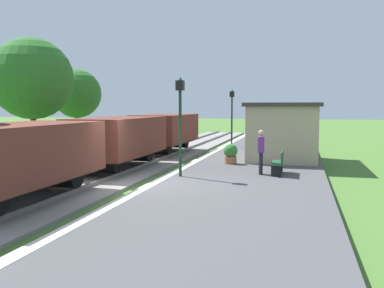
% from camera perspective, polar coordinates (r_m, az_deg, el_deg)
% --- Properties ---
extents(ground_plane, '(160.00, 160.00, 0.00)m').
position_cam_1_polar(ground_plane, '(14.38, -7.00, -6.36)').
color(ground_plane, '#47702D').
extents(platform_slab, '(6.00, 60.00, 0.25)m').
position_cam_1_polar(platform_slab, '(13.53, 5.78, -6.55)').
color(platform_slab, '#4C4C4F').
rests_on(platform_slab, ground).
extents(platform_edge_stripe, '(0.36, 60.00, 0.01)m').
position_cam_1_polar(platform_edge_stripe, '(14.19, -5.51, -5.46)').
color(platform_edge_stripe, silver).
rests_on(platform_edge_stripe, platform_slab).
extents(track_ballast, '(3.80, 60.00, 0.12)m').
position_cam_1_polar(track_ballast, '(15.41, -15.37, -5.51)').
color(track_ballast, gray).
rests_on(track_ballast, ground).
extents(rail_near, '(0.07, 60.00, 0.14)m').
position_cam_1_polar(rail_near, '(15.04, -13.00, -5.21)').
color(rail_near, slate).
rests_on(rail_near, track_ballast).
extents(rail_far, '(0.07, 60.00, 0.14)m').
position_cam_1_polar(rail_far, '(15.75, -17.66, -4.85)').
color(rail_far, slate).
rests_on(rail_far, track_ballast).
extents(freight_train, '(2.50, 19.40, 2.12)m').
position_cam_1_polar(freight_train, '(18.32, -9.99, 0.51)').
color(freight_train, brown).
rests_on(freight_train, rail_near).
extents(station_hut, '(3.50, 5.80, 2.78)m').
position_cam_1_polar(station_hut, '(21.57, 12.44, 1.85)').
color(station_hut, tan).
rests_on(station_hut, platform_slab).
extents(bench_near_hut, '(0.42, 1.50, 0.91)m').
position_cam_1_polar(bench_near_hut, '(16.42, 11.82, -2.43)').
color(bench_near_hut, '#1E4C2D').
rests_on(bench_near_hut, platform_slab).
extents(person_waiting, '(0.28, 0.40, 1.71)m').
position_cam_1_polar(person_waiting, '(16.20, 9.42, -0.85)').
color(person_waiting, black).
rests_on(person_waiting, platform_slab).
extents(potted_planter, '(0.64, 0.64, 0.92)m').
position_cam_1_polar(potted_planter, '(19.07, 5.30, -1.28)').
color(potted_planter, '#9E6642').
rests_on(potted_planter, platform_slab).
extents(lamp_post_near, '(0.28, 0.28, 3.70)m').
position_cam_1_polar(lamp_post_near, '(15.46, -1.63, 4.94)').
color(lamp_post_near, '#193823').
rests_on(lamp_post_near, platform_slab).
extents(lamp_post_far, '(0.28, 0.28, 3.70)m').
position_cam_1_polar(lamp_post_far, '(27.14, 5.48, 5.05)').
color(lamp_post_far, '#193823').
rests_on(lamp_post_far, platform_slab).
extents(tree_trackside_mid, '(4.03, 4.03, 6.23)m').
position_cam_1_polar(tree_trackside_mid, '(22.27, -21.04, 8.32)').
color(tree_trackside_mid, '#4C3823').
rests_on(tree_trackside_mid, ground).
extents(tree_trackside_far, '(3.02, 3.02, 5.14)m').
position_cam_1_polar(tree_trackside_far, '(26.86, -15.50, 6.62)').
color(tree_trackside_far, '#4C3823').
rests_on(tree_trackside_far, ground).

